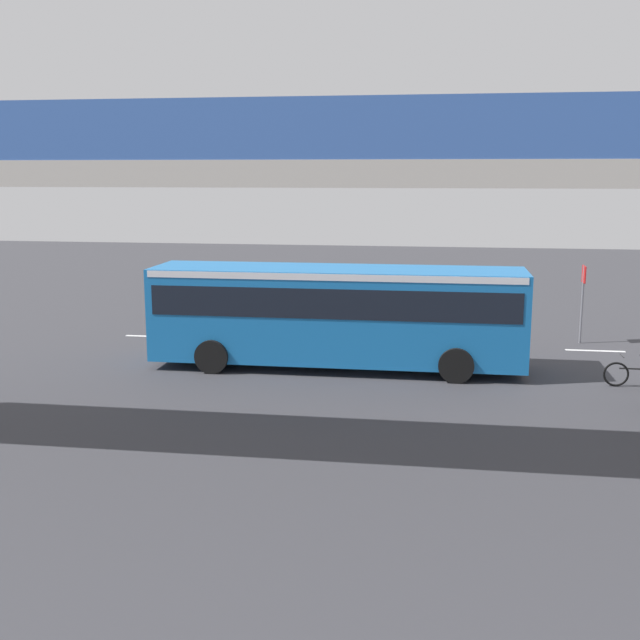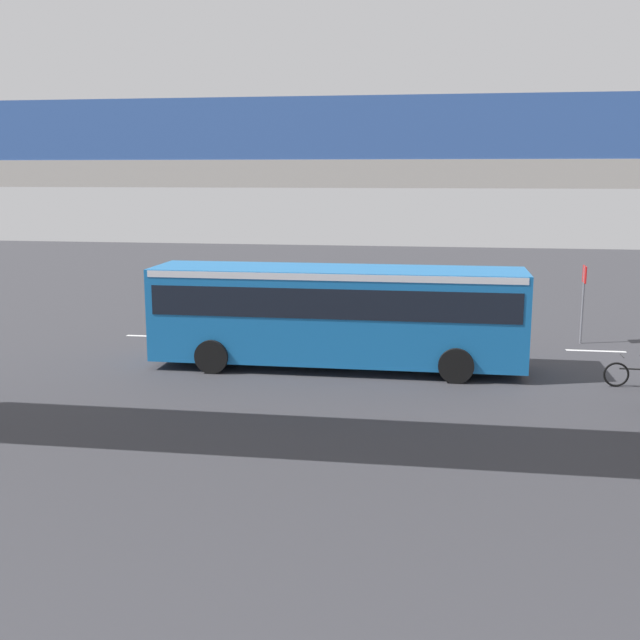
{
  "view_description": "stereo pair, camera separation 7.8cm",
  "coord_description": "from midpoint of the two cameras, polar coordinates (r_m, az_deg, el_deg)",
  "views": [
    {
      "loc": [
        -2.5,
        24.62,
        6.06
      ],
      "look_at": [
        0.99,
        1.5,
        1.6
      ],
      "focal_mm": 43.64,
      "sensor_mm": 36.0,
      "label": 1
    },
    {
      "loc": [
        -2.58,
        24.61,
        6.06
      ],
      "look_at": [
        0.99,
        1.5,
        1.6
      ],
      "focal_mm": 43.64,
      "sensor_mm": 36.0,
      "label": 2
    }
  ],
  "objects": [
    {
      "name": "ground",
      "position": [
        25.48,
        2.61,
        -2.97
      ],
      "size": [
        80.0,
        80.0,
        0.0
      ],
      "primitive_type": "plane",
      "color": "#38383D"
    },
    {
      "name": "lane_dash_leftmost",
      "position": [
        28.41,
        19.46,
        -2.13
      ],
      "size": [
        2.0,
        0.2,
        0.01
      ],
      "primitive_type": "cube",
      "color": "silver",
      "rests_on": "ground"
    },
    {
      "name": "city_bus",
      "position": [
        24.17,
        1.13,
        0.85
      ],
      "size": [
        11.54,
        2.85,
        3.15
      ],
      "color": "#196BB7",
      "rests_on": "ground"
    },
    {
      "name": "lane_dash_right",
      "position": [
        28.64,
        -4.82,
        -1.45
      ],
      "size": [
        2.0,
        0.2,
        0.01
      ],
      "primitive_type": "cube",
      "color": "silver",
      "rests_on": "ground"
    },
    {
      "name": "lane_dash_rightmost",
      "position": [
        29.81,
        -12.33,
        -1.17
      ],
      "size": [
        2.0,
        0.2,
        0.01
      ],
      "primitive_type": "cube",
      "color": "silver",
      "rests_on": "ground"
    },
    {
      "name": "traffic_sign",
      "position": [
        29.16,
        18.65,
        2.01
      ],
      "size": [
        0.08,
        0.6,
        2.8
      ],
      "color": "slate",
      "rests_on": "ground"
    },
    {
      "name": "bicycle_black",
      "position": [
        23.98,
        22.03,
        -3.72
      ],
      "size": [
        1.77,
        0.44,
        0.96
      ],
      "color": "black",
      "rests_on": "ground"
    },
    {
      "name": "lane_dash_left",
      "position": [
        27.92,
        11.37,
        -1.94
      ],
      "size": [
        2.0,
        0.2,
        0.01
      ],
      "primitive_type": "cube",
      "color": "silver",
      "rests_on": "ground"
    },
    {
      "name": "lane_dash_centre",
      "position": [
        28.0,
        3.17,
        -1.71
      ],
      "size": [
        2.0,
        0.2,
        0.01
      ],
      "primitive_type": "cube",
      "color": "silver",
      "rests_on": "ground"
    },
    {
      "name": "pedestrian_overpass",
      "position": [
        15.51,
        -0.86,
        8.94
      ],
      "size": [
        29.77,
        2.6,
        7.38
      ],
      "color": "#B2ADA5",
      "rests_on": "ground"
    }
  ]
}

